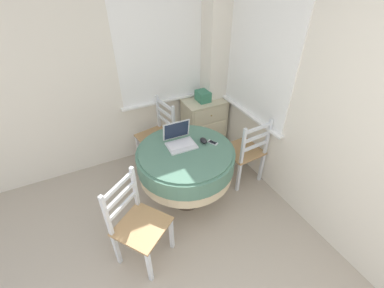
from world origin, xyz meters
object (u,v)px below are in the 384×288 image
(cell_phone, at_px, (213,143))
(storage_box, at_px, (203,96))
(corner_cabinet, at_px, (204,123))
(dining_chair_camera_near, at_px, (138,224))
(laptop, at_px, (180,140))
(dining_chair_near_back_window, at_px, (158,135))
(computer_mouse, at_px, (203,140))
(dining_chair_near_right_window, at_px, (245,152))
(round_dining_table, at_px, (186,161))

(cell_phone, distance_m, storage_box, 0.98)
(corner_cabinet, distance_m, storage_box, 0.44)
(dining_chair_camera_near, xyz_separation_m, corner_cabinet, (1.38, 1.30, -0.07))
(dining_chair_camera_near, relative_size, corner_cabinet, 1.21)
(corner_cabinet, bearing_deg, storage_box, -178.02)
(laptop, bearing_deg, dining_chair_near_back_window, 91.20)
(dining_chair_near_back_window, distance_m, dining_chair_camera_near, 1.38)
(computer_mouse, height_order, dining_chair_camera_near, dining_chair_camera_near)
(computer_mouse, bearing_deg, dining_chair_near_back_window, 108.13)
(corner_cabinet, relative_size, storage_box, 3.78)
(dining_chair_camera_near, bearing_deg, dining_chair_near_right_window, 15.96)
(dining_chair_near_back_window, relative_size, dining_chair_near_right_window, 1.00)
(round_dining_table, relative_size, computer_mouse, 9.93)
(dining_chair_near_back_window, xyz_separation_m, dining_chair_near_right_window, (0.82, -0.80, 0.00))
(cell_phone, bearing_deg, computer_mouse, 148.88)
(corner_cabinet, bearing_deg, computer_mouse, -119.73)
(cell_phone, bearing_deg, dining_chair_near_right_window, 1.90)
(round_dining_table, bearing_deg, storage_box, 52.17)
(laptop, xyz_separation_m, computer_mouse, (0.24, -0.09, -0.02))
(cell_phone, distance_m, dining_chair_near_right_window, 0.57)
(laptop, bearing_deg, round_dining_table, -85.62)
(round_dining_table, bearing_deg, computer_mouse, 8.05)
(computer_mouse, bearing_deg, corner_cabinet, 60.27)
(dining_chair_near_back_window, bearing_deg, cell_phone, -67.72)
(round_dining_table, relative_size, laptop, 3.37)
(round_dining_table, relative_size, corner_cabinet, 1.37)
(laptop, height_order, computer_mouse, laptop)
(laptop, relative_size, storage_box, 1.54)
(dining_chair_near_right_window, distance_m, corner_cabinet, 0.89)
(round_dining_table, relative_size, dining_chair_camera_near, 1.14)
(corner_cabinet, bearing_deg, dining_chair_camera_near, -136.73)
(storage_box, bearing_deg, dining_chair_near_right_window, -82.85)
(dining_chair_near_right_window, bearing_deg, computer_mouse, 176.51)
(dining_chair_near_right_window, bearing_deg, storage_box, 97.15)
(dining_chair_near_back_window, bearing_deg, computer_mouse, -71.87)
(dining_chair_camera_near, distance_m, storage_box, 1.92)
(cell_phone, bearing_deg, dining_chair_near_back_window, 112.28)
(laptop, height_order, storage_box, laptop)
(dining_chair_near_back_window, xyz_separation_m, storage_box, (0.71, 0.08, 0.38))
(dining_chair_near_right_window, bearing_deg, corner_cabinet, 95.32)
(dining_chair_near_back_window, distance_m, storage_box, 0.81)
(dining_chair_camera_near, bearing_deg, round_dining_table, 32.10)
(dining_chair_camera_near, bearing_deg, storage_box, 43.84)
(dining_chair_camera_near, relative_size, storage_box, 4.56)
(round_dining_table, xyz_separation_m, dining_chair_near_right_window, (0.79, -0.00, -0.15))
(cell_phone, xyz_separation_m, dining_chair_camera_near, (-0.98, -0.40, -0.30))
(corner_cabinet, xyz_separation_m, storage_box, (-0.03, -0.00, 0.44))
(round_dining_table, distance_m, computer_mouse, 0.29)
(computer_mouse, xyz_separation_m, storage_box, (0.46, 0.85, 0.05))
(cell_phone, relative_size, dining_chair_camera_near, 0.14)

